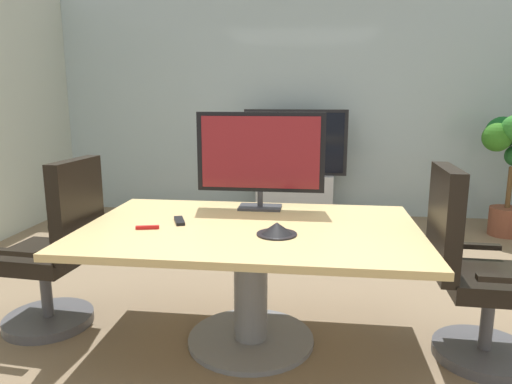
# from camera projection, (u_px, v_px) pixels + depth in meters

# --- Properties ---
(ground_plane) EXTENTS (7.36, 7.36, 0.00)m
(ground_plane) POSITION_uv_depth(u_px,v_px,m) (267.00, 335.00, 2.91)
(ground_plane) COLOR #7A664C
(wall_back_glass_partition) EXTENTS (5.92, 0.10, 2.68)m
(wall_back_glass_partition) POSITION_uv_depth(u_px,v_px,m) (294.00, 106.00, 5.73)
(wall_back_glass_partition) COLOR #9EB2B7
(wall_back_glass_partition) RESTS_ON ground
(conference_table) EXTENTS (1.92, 1.23, 0.73)m
(conference_table) POSITION_uv_depth(u_px,v_px,m) (251.00, 255.00, 2.73)
(conference_table) COLOR tan
(conference_table) RESTS_ON ground
(office_chair_left) EXTENTS (0.61, 0.59, 1.09)m
(office_chair_left) POSITION_uv_depth(u_px,v_px,m) (57.00, 259.00, 2.94)
(office_chair_left) COLOR #4C4C51
(office_chair_left) RESTS_ON ground
(office_chair_right) EXTENTS (0.60, 0.58, 1.09)m
(office_chair_right) POSITION_uv_depth(u_px,v_px,m) (473.00, 281.00, 2.58)
(office_chair_right) COLOR #4C4C51
(office_chair_right) RESTS_ON ground
(tv_monitor) EXTENTS (0.84, 0.18, 0.64)m
(tv_monitor) POSITION_uv_depth(u_px,v_px,m) (260.00, 155.00, 3.05)
(tv_monitor) COLOR #333338
(tv_monitor) RESTS_ON conference_table
(wall_display_unit) EXTENTS (1.20, 0.36, 1.31)m
(wall_display_unit) POSITION_uv_depth(u_px,v_px,m) (295.00, 183.00, 5.56)
(wall_display_unit) COLOR #B7BABC
(wall_display_unit) RESTS_ON ground
(conference_phone) EXTENTS (0.22, 0.22, 0.07)m
(conference_phone) POSITION_uv_depth(u_px,v_px,m) (277.00, 229.00, 2.52)
(conference_phone) COLOR black
(conference_phone) RESTS_ON conference_table
(remote_control) EXTENTS (0.11, 0.18, 0.02)m
(remote_control) POSITION_uv_depth(u_px,v_px,m) (179.00, 221.00, 2.77)
(remote_control) COLOR black
(remote_control) RESTS_ON conference_table
(whiteboard_marker) EXTENTS (0.13, 0.05, 0.02)m
(whiteboard_marker) POSITION_uv_depth(u_px,v_px,m) (147.00, 227.00, 2.63)
(whiteboard_marker) COLOR red
(whiteboard_marker) RESTS_ON conference_table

